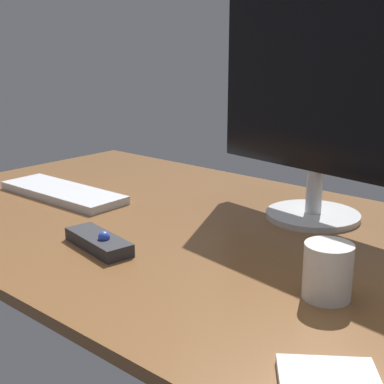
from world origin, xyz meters
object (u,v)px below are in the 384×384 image
at_px(coffee_mug, 328,271).
at_px(keyboard, 62,192).
at_px(media_remote, 99,242).
at_px(monitor, 321,88).

bearing_deg(coffee_mug, keyboard, 174.54).
height_order(media_remote, coffee_mug, coffee_mug).
bearing_deg(media_remote, monitor, 73.10).
bearing_deg(media_remote, keyboard, 164.10).
bearing_deg(coffee_mug, monitor, 121.68).
distance_m(monitor, keyboard, 0.66).
xyz_separation_m(media_remote, coffee_mug, (0.41, 0.09, 0.03)).
xyz_separation_m(monitor, coffee_mug, (0.20, -0.32, -0.23)).
height_order(keyboard, media_remote, media_remote).
relative_size(keyboard, coffee_mug, 4.18).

